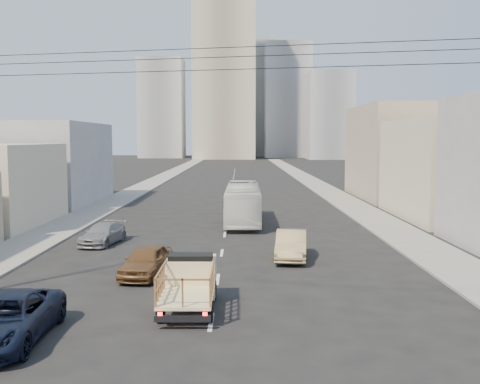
{
  "coord_description": "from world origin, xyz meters",
  "views": [
    {
      "loc": [
        1.0,
        -17.05,
        6.35
      ],
      "look_at": [
        1.02,
        13.29,
        3.5
      ],
      "focal_mm": 42.0,
      "sensor_mm": 36.0,
      "label": 1
    }
  ],
  "objects_px": {
    "navy_pickup": "(6,319)",
    "city_bus": "(243,203)",
    "sedan_grey": "(103,234)",
    "flatbed_pickup": "(189,280)",
    "sedan_brown": "(147,261)",
    "sedan_tan": "(291,245)"
  },
  "relations": [
    {
      "from": "navy_pickup",
      "to": "sedan_tan",
      "type": "bearing_deg",
      "value": 50.15
    },
    {
      "from": "sedan_brown",
      "to": "sedan_tan",
      "type": "relative_size",
      "value": 0.93
    },
    {
      "from": "navy_pickup",
      "to": "sedan_grey",
      "type": "xyz_separation_m",
      "value": [
        -0.98,
        16.56,
        -0.12
      ]
    },
    {
      "from": "sedan_brown",
      "to": "flatbed_pickup",
      "type": "bearing_deg",
      "value": -55.19
    },
    {
      "from": "flatbed_pickup",
      "to": "sedan_tan",
      "type": "bearing_deg",
      "value": 62.15
    },
    {
      "from": "city_bus",
      "to": "sedan_brown",
      "type": "height_order",
      "value": "city_bus"
    },
    {
      "from": "navy_pickup",
      "to": "sedan_tan",
      "type": "relative_size",
      "value": 1.17
    },
    {
      "from": "city_bus",
      "to": "sedan_brown",
      "type": "distance_m",
      "value": 17.43
    },
    {
      "from": "flatbed_pickup",
      "to": "sedan_brown",
      "type": "bearing_deg",
      "value": 115.92
    },
    {
      "from": "sedan_grey",
      "to": "navy_pickup",
      "type": "bearing_deg",
      "value": -76.66
    },
    {
      "from": "sedan_brown",
      "to": "sedan_tan",
      "type": "bearing_deg",
      "value": 37.4
    },
    {
      "from": "flatbed_pickup",
      "to": "sedan_brown",
      "type": "relative_size",
      "value": 1.04
    },
    {
      "from": "city_bus",
      "to": "sedan_tan",
      "type": "relative_size",
      "value": 2.39
    },
    {
      "from": "navy_pickup",
      "to": "sedan_grey",
      "type": "relative_size",
      "value": 1.24
    },
    {
      "from": "city_bus",
      "to": "navy_pickup",
      "type": "bearing_deg",
      "value": -106.17
    },
    {
      "from": "flatbed_pickup",
      "to": "sedan_tan",
      "type": "relative_size",
      "value": 0.97
    },
    {
      "from": "flatbed_pickup",
      "to": "navy_pickup",
      "type": "relative_size",
      "value": 0.82
    },
    {
      "from": "navy_pickup",
      "to": "city_bus",
      "type": "height_order",
      "value": "city_bus"
    },
    {
      "from": "flatbed_pickup",
      "to": "city_bus",
      "type": "height_order",
      "value": "city_bus"
    },
    {
      "from": "sedan_tan",
      "to": "navy_pickup",
      "type": "bearing_deg",
      "value": -122.83
    },
    {
      "from": "flatbed_pickup",
      "to": "sedan_grey",
      "type": "xyz_separation_m",
      "value": [
        -6.41,
        13.04,
        -0.47
      ]
    },
    {
      "from": "flatbed_pickup",
      "to": "navy_pickup",
      "type": "xyz_separation_m",
      "value": [
        -5.43,
        -3.52,
        -0.35
      ]
    }
  ]
}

